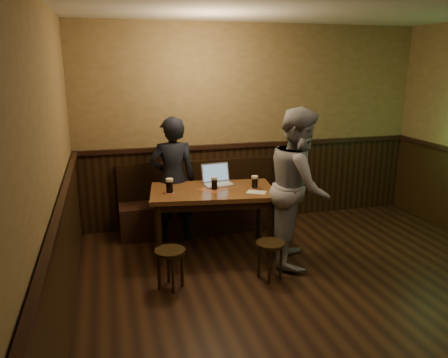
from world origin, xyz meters
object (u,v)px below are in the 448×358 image
laptop (217,179)px  person_suit (173,180)px  pint_right (255,182)px  pub_table (213,198)px  pint_mid (214,183)px  bench (200,208)px  stool_left (170,258)px  stool_right (270,250)px  pint_left (170,186)px  person_grey (299,187)px

laptop → person_suit: (-0.52, 0.27, -0.04)m
laptop → person_suit: size_ratio=0.24×
pint_right → person_suit: (-0.91, 0.57, -0.05)m
pub_table → person_suit: 0.64m
pint_mid → bench: bearing=91.7°
bench → stool_left: bench is taller
bench → stool_right: bench is taller
stool_right → pint_mid: pint_mid is taller
pint_mid → pint_left: bearing=-179.6°
bench → stool_left: (-0.65, -1.55, 0.03)m
pint_left → person_suit: person_suit is taller
stool_left → person_grey: person_grey is taller
stool_right → laptop: size_ratio=1.08×
bench → laptop: laptop is taller
pint_left → pint_mid: 0.54m
laptop → bench: bearing=96.1°
stool_right → pint_mid: bearing=114.4°
person_suit → person_grey: (1.29, -1.00, 0.09)m
stool_left → pint_left: size_ratio=2.42×
stool_left → person_suit: (0.24, 1.28, 0.48)m
person_grey → laptop: bearing=70.0°
person_grey → person_suit: bearing=75.8°
stool_right → person_grey: person_grey is taller
person_grey → pint_mid: bearing=82.7°
pint_left → person_suit: bearing=76.7°
pint_mid → laptop: 0.24m
stool_right → pub_table: bearing=115.5°
laptop → person_suit: 0.58m
pub_table → pint_right: 0.55m
laptop → person_grey: 1.07m
stool_left → pub_table: bearing=51.1°
bench → person_suit: size_ratio=1.35×
pub_table → pint_left: bearing=-170.7°
pint_right → laptop: size_ratio=0.41×
pint_left → pint_mid: pint_left is taller
bench → pint_right: 1.13m
stool_right → pint_left: 1.39m
pub_table → pint_mid: 0.18m
pint_left → person_suit: size_ratio=0.11×
pint_mid → person_suit: bearing=131.5°
pint_left → person_grey: person_grey is taller
pub_table → pint_left: (-0.52, -0.01, 0.19)m
bench → pub_table: bearing=-90.0°
bench → person_grey: bearing=-55.0°
bench → laptop: bearing=-78.0°
pint_left → pint_right: size_ratio=1.10×
stool_right → pint_left: bearing=137.2°
pub_table → person_grey: (0.89, -0.52, 0.22)m
pint_left → laptop: laptop is taller
laptop → pint_left: bearing=-166.6°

